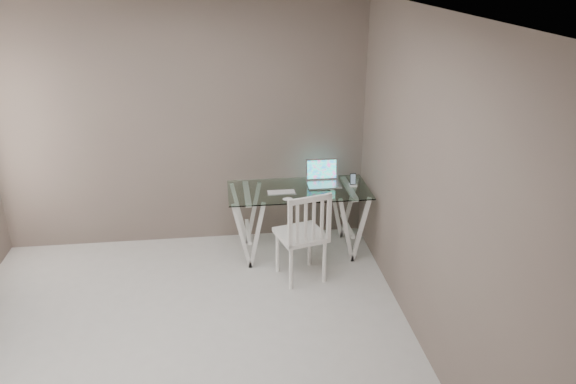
# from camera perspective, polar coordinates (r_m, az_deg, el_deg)

# --- Properties ---
(room) EXTENTS (4.50, 4.52, 2.71)m
(room) POSITION_cam_1_polar(r_m,az_deg,el_deg) (3.96, -13.56, 2.66)
(room) COLOR beige
(room) RESTS_ON ground
(desk) EXTENTS (1.50, 0.70, 0.75)m
(desk) POSITION_cam_1_polar(r_m,az_deg,el_deg) (6.12, 1.05, -2.88)
(desk) COLOR silver
(desk) RESTS_ON ground
(chair) EXTENTS (0.55, 0.55, 0.98)m
(chair) POSITION_cam_1_polar(r_m,az_deg,el_deg) (5.51, 1.65, -4.16)
(chair) COLOR white
(chair) RESTS_ON ground
(laptop) EXTENTS (0.35, 0.29, 0.25)m
(laptop) POSITION_cam_1_polar(r_m,az_deg,el_deg) (6.12, 3.56, 1.42)
(laptop) COLOR #B9B8BD
(laptop) RESTS_ON desk
(keyboard) EXTENTS (0.31, 0.13, 0.01)m
(keyboard) POSITION_cam_1_polar(r_m,az_deg,el_deg) (5.88, -0.69, -0.04)
(keyboard) COLOR silver
(keyboard) RESTS_ON desk
(mouse) EXTENTS (0.11, 0.06, 0.03)m
(mouse) POSITION_cam_1_polar(r_m,az_deg,el_deg) (5.69, -0.03, -0.73)
(mouse) COLOR white
(mouse) RESTS_ON desk
(phone_dock) EXTENTS (0.08, 0.08, 0.14)m
(phone_dock) POSITION_cam_1_polar(r_m,az_deg,el_deg) (6.08, 6.61, 0.96)
(phone_dock) COLOR white
(phone_dock) RESTS_ON desk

